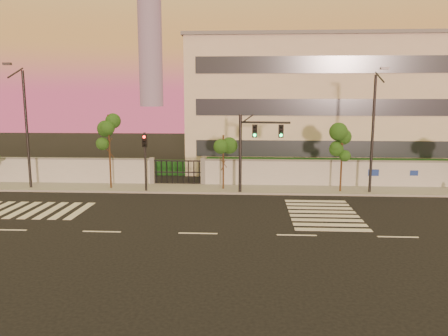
{
  "coord_description": "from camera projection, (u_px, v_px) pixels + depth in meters",
  "views": [
    {
      "loc": [
        2.57,
        -21.29,
        6.92
      ],
      "look_at": [
        0.98,
        6.0,
        2.41
      ],
      "focal_mm": 35.0,
      "sensor_mm": 36.0,
      "label": 1
    }
  ],
  "objects": [
    {
      "name": "street_tree_d",
      "position": [
        224.0,
        150.0,
        31.92
      ],
      "size": [
        1.59,
        1.26,
        4.13
      ],
      "color": "#382314",
      "rests_on": "ground"
    },
    {
      "name": "perimeter_wall",
      "position": [
        217.0,
        172.0,
        33.89
      ],
      "size": [
        60.0,
        0.36,
        2.2
      ],
      "color": "#AFB2B7",
      "rests_on": "ground"
    },
    {
      "name": "hedge_row",
      "position": [
        232.0,
        170.0,
        36.56
      ],
      "size": [
        41.0,
        4.25,
        1.8
      ],
      "color": "#103811",
      "rests_on": "ground"
    },
    {
      "name": "streetlight_east",
      "position": [
        374.0,
        128.0,
        30.31
      ],
      "size": [
        0.52,
        2.11,
        8.76
      ],
      "color": "black",
      "rests_on": "ground"
    },
    {
      "name": "institutional_building",
      "position": [
        316.0,
        104.0,
        42.39
      ],
      "size": [
        24.4,
        12.4,
        12.25
      ],
      "color": "beige",
      "rests_on": "ground"
    },
    {
      "name": "sidewalk",
      "position": [
        214.0,
        189.0,
        32.58
      ],
      "size": [
        60.0,
        3.0,
        0.15
      ],
      "primitive_type": "cube",
      "color": "gray",
      "rests_on": "ground"
    },
    {
      "name": "traffic_signal_main",
      "position": [
        250.0,
        144.0,
        30.64
      ],
      "size": [
        3.57,
        0.66,
        5.66
      ],
      "rotation": [
        0.0,
        0.0,
        -0.15
      ],
      "color": "black",
      "rests_on": "ground"
    },
    {
      "name": "traffic_signal_secondary",
      "position": [
        145.0,
        155.0,
        31.25
      ],
      "size": [
        0.34,
        0.33,
        4.37
      ],
      "rotation": [
        0.0,
        0.0,
        -0.2
      ],
      "color": "black",
      "rests_on": "ground"
    },
    {
      "name": "road_markings",
      "position": [
        179.0,
        213.0,
        26.04
      ],
      "size": [
        57.0,
        7.62,
        0.02
      ],
      "color": "silver",
      "rests_on": "ground"
    },
    {
      "name": "street_tree_e",
      "position": [
        342.0,
        144.0,
        30.96
      ],
      "size": [
        1.63,
        1.29,
        4.81
      ],
      "color": "#382314",
      "rests_on": "ground"
    },
    {
      "name": "distant_skyscraper",
      "position": [
        149.0,
        13.0,
        291.69
      ],
      "size": [
        16.0,
        16.0,
        118.0
      ],
      "color": "slate",
      "rests_on": "ground"
    },
    {
      "name": "street_tree_c",
      "position": [
        109.0,
        135.0,
        31.99
      ],
      "size": [
        1.56,
        1.24,
        5.6
      ],
      "color": "#382314",
      "rests_on": "ground"
    },
    {
      "name": "ground",
      "position": [
        198.0,
        233.0,
        22.25
      ],
      "size": [
        120.0,
        120.0,
        0.0
      ],
      "primitive_type": "plane",
      "color": "black",
      "rests_on": "ground"
    },
    {
      "name": "streetlight_west",
      "position": [
        25.0,
        123.0,
        31.86
      ],
      "size": [
        0.55,
        2.2,
        9.16
      ],
      "color": "black",
      "rests_on": "ground"
    }
  ]
}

